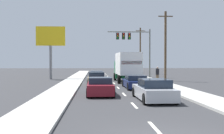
# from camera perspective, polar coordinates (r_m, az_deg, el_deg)

# --- Properties ---
(ground_plane) EXTENTS (140.00, 140.00, 0.00)m
(ground_plane) POSITION_cam_1_polar(r_m,az_deg,el_deg) (32.85, 0.03, -3.02)
(ground_plane) COLOR #333335
(sidewalk_right) EXTENTS (2.30, 80.00, 0.14)m
(sidewalk_right) POSITION_cam_1_polar(r_m,az_deg,el_deg) (28.62, 10.14, -3.50)
(sidewalk_right) COLOR #B2AFA8
(sidewalk_right) RESTS_ON ground_plane
(sidewalk_left) EXTENTS (2.30, 80.00, 0.14)m
(sidewalk_left) POSITION_cam_1_polar(r_m,az_deg,el_deg) (27.91, -8.99, -3.61)
(sidewalk_left) COLOR #B2AFA8
(sidewalk_left) RESTS_ON ground_plane
(lane_markings) EXTENTS (0.14, 57.00, 0.01)m
(lane_markings) POSITION_cam_1_polar(r_m,az_deg,el_deg) (32.06, 0.12, -3.11)
(lane_markings) COLOR silver
(lane_markings) RESTS_ON ground_plane
(car_white) EXTENTS (1.87, 4.24, 1.18)m
(car_white) POSITION_cam_1_polar(r_m,az_deg,el_deg) (35.40, -3.30, -1.83)
(car_white) COLOR white
(car_white) RESTS_ON ground_plane
(car_tan) EXTENTS (1.82, 4.44, 1.34)m
(car_tan) POSITION_cam_1_polar(r_m,az_deg,el_deg) (27.30, -3.31, -2.57)
(car_tan) COLOR tan
(car_tan) RESTS_ON ground_plane
(car_maroon) EXTENTS (1.89, 4.07, 1.27)m
(car_maroon) POSITION_cam_1_polar(r_m,az_deg,el_deg) (19.09, -2.51, -4.22)
(car_maroon) COLOR maroon
(car_maroon) RESTS_ON ground_plane
(box_truck) EXTENTS (2.62, 7.76, 3.36)m
(box_truck) POSITION_cam_1_polar(r_m,az_deg,el_deg) (31.33, 3.15, 0.31)
(box_truck) COLOR white
(box_truck) RESTS_ON ground_plane
(car_navy) EXTENTS (1.98, 4.67, 1.17)m
(car_navy) POSITION_cam_1_polar(r_m,az_deg,el_deg) (24.15, 4.95, -3.19)
(car_navy) COLOR #141E4C
(car_navy) RESTS_ON ground_plane
(car_silver) EXTENTS (2.03, 4.66, 1.31)m
(car_silver) POSITION_cam_1_polar(r_m,az_deg,el_deg) (16.73, 8.73, -4.91)
(car_silver) COLOR #B7BABF
(car_silver) RESTS_ON ground_plane
(traffic_signal_mast) EXTENTS (6.44, 0.69, 7.26)m
(traffic_signal_mast) POSITION_cam_1_polar(r_m,az_deg,el_deg) (40.54, 4.00, 5.66)
(traffic_signal_mast) COLOR #595B56
(traffic_signal_mast) RESTS_ON ground_plane
(utility_pole_mid) EXTENTS (1.80, 0.28, 8.55)m
(utility_pole_mid) POSITION_cam_1_polar(r_m,az_deg,el_deg) (33.97, 11.19, 4.54)
(utility_pole_mid) COLOR brown
(utility_pole_mid) RESTS_ON ground_plane
(utility_pole_far) EXTENTS (1.80, 0.28, 9.05)m
(utility_pole_far) POSITION_cam_1_polar(r_m,az_deg,el_deg) (53.47, 5.97, 3.55)
(utility_pole_far) COLOR brown
(utility_pole_far) RESTS_ON ground_plane
(roadside_billboard) EXTENTS (3.92, 0.36, 7.15)m
(roadside_billboard) POSITION_cam_1_polar(r_m,az_deg,el_deg) (37.69, -12.81, 5.16)
(roadside_billboard) COLOR slate
(roadside_billboard) RESTS_ON ground_plane
(pedestrian_near_corner) EXTENTS (0.38, 0.38, 1.66)m
(pedestrian_near_corner) POSITION_cam_1_polar(r_m,az_deg,el_deg) (30.67, 9.55, -1.52)
(pedestrian_near_corner) COLOR brown
(pedestrian_near_corner) RESTS_ON sidewalk_right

